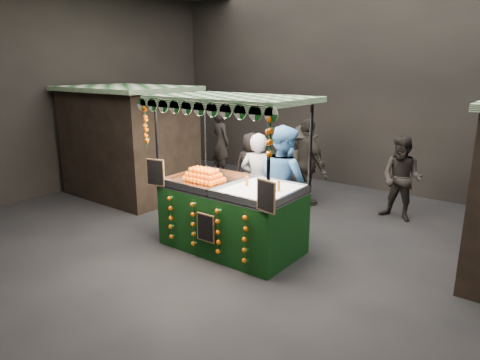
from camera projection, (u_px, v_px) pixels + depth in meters
The scene contains 12 objects.
ground at pixel (254, 252), 7.23m from camera, with size 12.00×12.00×0.00m, color black.
market_hall at pixel (256, 43), 6.36m from camera, with size 12.10×10.10×5.05m.
neighbour_stall_left at pixel (129, 141), 10.24m from camera, with size 3.00×2.20×2.60m.
juice_stall at pixel (231, 204), 7.16m from camera, with size 2.67×1.57×2.59m.
vendor_grey at pixel (258, 182), 8.03m from camera, with size 0.78×0.62×1.87m.
vendor_blue at pixel (284, 184), 7.55m from camera, with size 1.24×1.13×2.07m.
shopper_0 at pixel (295, 167), 9.84m from camera, with size 0.64×0.48×1.60m.
shopper_1 at pixel (401, 179), 8.58m from camera, with size 0.91×0.74×1.72m.
shopper_2 at pixel (307, 163), 9.48m from camera, with size 1.24×0.87×1.95m.
shopper_3 at pixel (302, 164), 9.71m from camera, with size 1.32×1.13×1.77m.
shopper_4 at pixel (251, 167), 9.82m from camera, with size 0.89×0.70×1.60m.
shopper_7 at pixel (221, 143), 11.98m from camera, with size 0.81×0.66×1.92m.
Camera 1 is at (3.87, -5.44, 3.03)m, focal length 32.01 mm.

